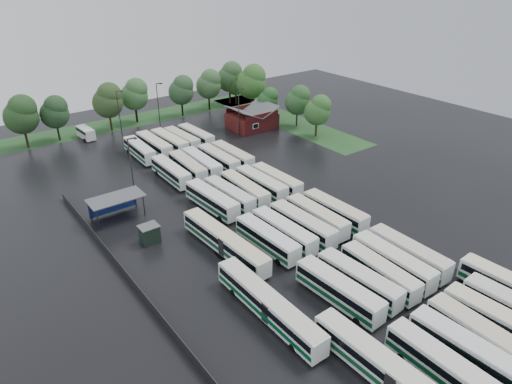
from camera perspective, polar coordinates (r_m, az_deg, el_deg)
ground at (r=64.63m, az=5.02°, el=-6.36°), size 160.00×160.00×0.00m
brick_building at (r=107.65m, az=-0.49°, el=8.95°), size 10.07×8.60×5.39m
wash_shed at (r=72.31m, az=-17.19°, el=-0.94°), size 8.20×4.20×3.58m
utility_hut at (r=65.66m, az=-13.17°, el=-5.10°), size 2.70×2.20×2.62m
grass_strip_north at (r=116.79m, az=-15.95°, el=8.42°), size 80.00×10.00×0.01m
grass_strip_east at (r=114.19m, az=3.59°, el=9.00°), size 10.00×50.00×0.01m
west_fence at (r=60.77m, az=-16.40°, el=-9.29°), size 0.10×50.00×1.20m
bus_r0c0 at (r=48.76m, az=22.27°, el=-19.49°), size 2.44×11.31×3.15m
bus_r0c1 at (r=51.03m, az=24.84°, el=-17.57°), size 2.91×11.59×3.20m
bus_r0c2 at (r=53.06m, az=26.44°, el=-15.97°), size 2.77×11.67×3.23m
bus_r0c3 at (r=55.68m, az=27.97°, el=-14.15°), size 2.95×11.44×3.16m
bus_r1c0 at (r=54.20m, az=10.32°, el=-11.99°), size 3.00×11.69×3.23m
bus_r1c1 at (r=56.24m, az=12.74°, el=-10.67°), size 2.96×11.37×3.14m
bus_r1c2 at (r=58.16m, az=15.19°, el=-9.62°), size 2.84×11.11×3.07m
bus_r1c3 at (r=60.26m, az=16.75°, el=-8.32°), size 2.73×11.65×3.23m
bus_r1c4 at (r=62.46m, az=18.51°, el=-7.25°), size 2.58×11.51×3.20m
bus_r2c0 at (r=62.15m, az=1.42°, el=-5.88°), size 2.71×11.19×3.10m
bus_r2c1 at (r=63.79m, az=3.49°, el=-4.94°), size 2.73×11.42×3.16m
bus_r2c2 at (r=65.48m, az=5.82°, el=-4.07°), size 2.81×11.71×3.24m
bus_r2c3 at (r=67.70m, az=7.62°, el=-3.10°), size 2.47×11.32×3.15m
bus_r2c4 at (r=69.58m, az=9.83°, el=-2.37°), size 2.70×11.43×3.17m
bus_r3c0 at (r=71.97m, az=-5.54°, el=-0.98°), size 3.05×11.71×3.23m
bus_r3c1 at (r=73.34m, az=-3.38°, el=-0.39°), size 2.83×11.22×3.10m
bus_r3c2 at (r=74.94m, az=-1.44°, el=0.32°), size 2.76×11.45×3.17m
bus_r3c3 at (r=76.73m, az=0.63°, el=1.02°), size 2.63×11.51×3.19m
bus_r3c4 at (r=78.13m, az=2.55°, el=1.46°), size 2.61×11.21×3.11m
bus_r4c0 at (r=82.65m, az=-10.59°, el=2.51°), size 2.53×11.28×3.13m
bus_r4c1 at (r=84.11m, az=-8.55°, el=3.13°), size 2.92×11.37×3.14m
bus_r4c2 at (r=85.22m, az=-6.81°, el=3.60°), size 2.86×11.53×3.19m
bus_r4c3 at (r=86.68m, az=-4.73°, el=4.11°), size 2.43×11.35×3.16m
bus_r4c4 at (r=88.05m, az=-2.98°, el=4.55°), size 2.56×11.37×3.16m
bus_r5c0 at (r=93.66m, az=-14.34°, el=5.11°), size 2.70×11.17×3.09m
bus_r5c1 at (r=95.31m, az=-12.61°, el=5.75°), size 2.62×11.70×3.25m
bus_r5c2 at (r=96.34m, az=-10.75°, el=6.17°), size 2.98×11.74×3.24m
bus_r5c3 at (r=97.69m, az=-9.27°, el=6.54°), size 2.88×11.17×3.08m
bus_r5c4 at (r=99.12m, az=-7.51°, el=6.97°), size 2.77×11.16×3.08m
artic_bus_west_a at (r=46.57m, az=16.37°, el=-20.94°), size 2.80×17.17×3.18m
artic_bus_west_b at (r=61.67m, az=-3.94°, el=-6.21°), size 3.08×16.91×3.12m
artic_bus_west_c at (r=51.55m, az=1.58°, el=-13.95°), size 2.44×16.71×3.10m
minibus at (r=107.90m, az=-20.52°, el=6.97°), size 2.54×5.84×2.49m
tree_north_0 at (r=105.49m, az=-27.25°, el=8.65°), size 6.86×6.86×11.37m
tree_north_1 at (r=107.61m, az=-23.83°, el=9.17°), size 6.02×6.02×9.97m
tree_north_2 at (r=109.52m, az=-17.98°, el=10.87°), size 6.75×6.75×11.18m
tree_north_3 at (r=114.14m, az=-14.90°, el=11.76°), size 6.48×6.48×10.72m
tree_north_4 at (r=116.75m, az=-9.26°, el=12.50°), size 6.21×6.21×10.28m
tree_north_5 at (r=120.95m, az=-5.88°, el=13.31°), size 6.39×6.39×10.59m
tree_north_6 at (r=126.19m, az=-3.23°, el=14.21°), size 6.84×6.84×11.33m
tree_east_0 at (r=101.95m, az=7.80°, el=10.13°), size 5.71×5.71×9.46m
tree_east_1 at (r=108.28m, az=5.32°, el=11.39°), size 5.90×5.90×9.77m
tree_east_2 at (r=112.27m, az=1.57°, el=11.52°), size 4.95×4.93×8.17m
tree_east_3 at (r=118.33m, az=-0.49°, el=13.66°), size 7.38×7.38×12.23m
tree_east_4 at (r=125.74m, az=-2.46°, el=13.47°), size 5.44×5.42×8.98m
lamp_post_ne at (r=101.96m, az=-2.11°, el=10.39°), size 1.62×0.32×10.55m
lamp_post_nw at (r=75.34m, az=-15.26°, el=3.25°), size 1.66×0.32×10.75m
lamp_post_back_w at (r=105.43m, az=-16.71°, el=9.75°), size 1.58×0.31×10.27m
lamp_post_back_e at (r=109.19m, az=-12.09°, el=10.91°), size 1.60×0.31×10.40m
puddle_0 at (r=54.38m, az=20.67°, el=-15.92°), size 5.58×5.58×0.01m
puddle_1 at (r=60.77m, az=25.13°, el=-11.75°), size 4.58×4.58×0.01m
puddle_2 at (r=63.32m, az=-1.67°, el=-7.04°), size 8.00×8.00×0.01m
puddle_3 at (r=65.26m, az=10.28°, el=-6.37°), size 5.12×5.12×0.01m
puddle_4 at (r=63.63m, az=24.46°, el=-9.69°), size 3.68×3.68×0.01m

